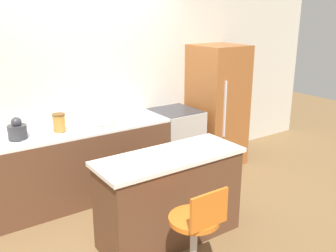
{
  "coord_description": "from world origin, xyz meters",
  "views": [
    {
      "loc": [
        -1.76,
        -3.64,
        2.18
      ],
      "look_at": [
        0.53,
        -0.3,
        0.93
      ],
      "focal_mm": 40.0,
      "sensor_mm": 36.0,
      "label": 1
    }
  ],
  "objects_px": {
    "refrigerator": "(217,105)",
    "mixing_bowl": "(103,120)",
    "oven_range": "(175,141)",
    "kettle": "(17,130)",
    "stool_chair": "(196,237)"
  },
  "relations": [
    {
      "from": "oven_range",
      "to": "stool_chair",
      "type": "bearing_deg",
      "value": -121.38
    },
    {
      "from": "refrigerator",
      "to": "stool_chair",
      "type": "bearing_deg",
      "value": -134.76
    },
    {
      "from": "refrigerator",
      "to": "mixing_bowl",
      "type": "distance_m",
      "value": 1.79
    },
    {
      "from": "oven_range",
      "to": "kettle",
      "type": "distance_m",
      "value": 2.12
    },
    {
      "from": "oven_range",
      "to": "kettle",
      "type": "xyz_separation_m",
      "value": [
        -2.05,
        -0.02,
        0.54
      ]
    },
    {
      "from": "refrigerator",
      "to": "stool_chair",
      "type": "height_order",
      "value": "refrigerator"
    },
    {
      "from": "stool_chair",
      "to": "mixing_bowl",
      "type": "bearing_deg",
      "value": 86.24
    },
    {
      "from": "stool_chair",
      "to": "oven_range",
      "type": "bearing_deg",
      "value": 58.62
    },
    {
      "from": "oven_range",
      "to": "mixing_bowl",
      "type": "xyz_separation_m",
      "value": [
        -1.07,
        -0.02,
        0.49
      ]
    },
    {
      "from": "refrigerator",
      "to": "stool_chair",
      "type": "distance_m",
      "value": 2.76
    },
    {
      "from": "mixing_bowl",
      "to": "refrigerator",
      "type": "bearing_deg",
      "value": -0.13
    },
    {
      "from": "refrigerator",
      "to": "kettle",
      "type": "relative_size",
      "value": 7.42
    },
    {
      "from": "oven_range",
      "to": "refrigerator",
      "type": "xyz_separation_m",
      "value": [
        0.72,
        -0.03,
        0.42
      ]
    },
    {
      "from": "refrigerator",
      "to": "mixing_bowl",
      "type": "bearing_deg",
      "value": 179.87
    },
    {
      "from": "mixing_bowl",
      "to": "oven_range",
      "type": "bearing_deg",
      "value": 1.28
    }
  ]
}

